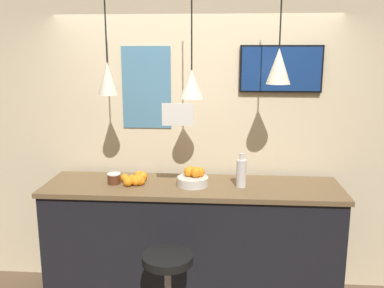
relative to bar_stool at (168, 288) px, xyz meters
name	(u,v)px	position (x,y,z in m)	size (l,w,h in m)	color
back_wall	(196,133)	(0.13, 1.03, 0.96)	(8.00, 0.06, 2.90)	beige
service_counter	(192,245)	(0.13, 0.60, 0.06)	(2.48, 0.64, 1.09)	black
bar_stool	(168,288)	(0.00, 0.00, 0.00)	(0.44, 0.44, 0.76)	#B7B7BC
fruit_bowl	(193,178)	(0.14, 0.58, 0.66)	(0.26, 0.26, 0.16)	beige
orange_pile	(136,179)	(-0.34, 0.59, 0.64)	(0.22, 0.26, 0.09)	orange
juice_bottle	(241,173)	(0.54, 0.58, 0.72)	(0.08, 0.08, 0.28)	silver
spread_jar	(114,179)	(-0.52, 0.58, 0.65)	(0.11, 0.11, 0.09)	#562D19
pendant_lamp_left	(108,78)	(-0.54, 0.56, 1.48)	(0.16, 0.16, 0.96)	black
pendant_lamp_middle	(192,84)	(0.13, 0.56, 1.44)	(0.20, 0.20, 0.98)	black
pendant_lamp_right	(279,66)	(0.80, 0.56, 1.58)	(0.19, 0.19, 0.86)	black
mounted_tv	(281,69)	(0.88, 0.97, 1.54)	(0.71, 0.04, 0.40)	black
hanging_menu_board	(178,115)	(0.04, 0.35, 1.23)	(0.24, 0.01, 0.17)	white
wall_poster	(146,88)	(-0.31, 0.99, 1.37)	(0.44, 0.01, 0.73)	teal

